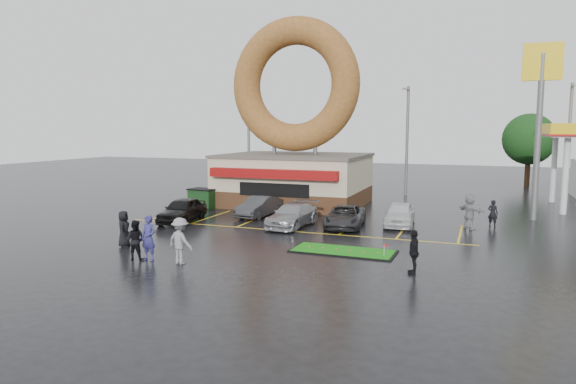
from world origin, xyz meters
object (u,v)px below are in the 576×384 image
(shell_sign, at_px, (540,98))
(car_black, at_px, (182,210))
(donut_shop, at_px, (294,144))
(person_blue, at_px, (149,238))
(streetlight_right, at_px, (569,139))
(car_white, at_px, (400,214))
(car_dgrey, at_px, (259,207))
(person_cameraman, at_px, (414,252))
(streetlight_mid, at_px, (407,138))
(car_grey, at_px, (345,217))
(putting_green, at_px, (343,251))
(dumpster, at_px, (203,199))
(streetlight_left, at_px, (248,137))
(car_silver, at_px, (292,215))

(shell_sign, relative_size, car_black, 2.47)
(donut_shop, height_order, person_blue, donut_shop)
(streetlight_right, xyz_separation_m, car_white, (-10.39, -14.80, -4.10))
(car_dgrey, relative_size, person_cameraman, 2.30)
(donut_shop, relative_size, person_cameraman, 7.82)
(streetlight_mid, bearing_deg, car_grey, -94.58)
(car_black, distance_m, car_grey, 9.69)
(streetlight_right, bearing_deg, car_dgrey, -142.12)
(shell_sign, bearing_deg, putting_green, -126.01)
(shell_sign, distance_m, streetlight_mid, 12.93)
(car_grey, bearing_deg, dumpster, 156.63)
(streetlight_left, xyz_separation_m, streetlight_mid, (14.00, 1.00, 0.00))
(streetlight_left, distance_m, car_dgrey, 15.18)
(donut_shop, bearing_deg, person_cameraman, -55.71)
(donut_shop, distance_m, car_dgrey, 7.09)
(streetlight_mid, distance_m, car_silver, 17.20)
(car_black, bearing_deg, car_white, 8.41)
(car_dgrey, height_order, car_grey, car_dgrey)
(dumpster, distance_m, putting_green, 15.44)
(car_silver, xyz_separation_m, dumpster, (-8.26, 4.14, -0.01))
(shell_sign, bearing_deg, car_black, -157.07)
(person_blue, bearing_deg, person_cameraman, 13.49)
(streetlight_mid, relative_size, car_silver, 1.99)
(donut_shop, height_order, putting_green, donut_shop)
(donut_shop, relative_size, car_grey, 3.08)
(car_white, relative_size, person_blue, 2.06)
(car_black, xyz_separation_m, car_grey, (9.49, 1.95, -0.12))
(streetlight_right, xyz_separation_m, dumpster, (-24.34, -13.05, -4.13))
(car_silver, distance_m, person_blue, 9.79)
(car_white, bearing_deg, streetlight_left, 136.50)
(shell_sign, xyz_separation_m, car_dgrey, (-16.18, -5.00, -6.72))
(donut_shop, distance_m, car_grey, 10.12)
(streetlight_right, relative_size, putting_green, 1.89)
(car_grey, xyz_separation_m, person_blue, (-5.91, -10.17, 0.36))
(streetlight_left, relative_size, person_cameraman, 5.21)
(car_dgrey, relative_size, putting_green, 0.84)
(car_black, distance_m, car_dgrey, 4.87)
(car_black, xyz_separation_m, putting_green, (10.90, -3.78, -0.69))
(streetlight_mid, bearing_deg, streetlight_left, -175.91)
(streetlight_left, distance_m, putting_green, 25.01)
(car_dgrey, bearing_deg, car_black, -130.78)
(car_dgrey, relative_size, person_blue, 2.05)
(car_dgrey, bearing_deg, streetlight_right, 43.72)
(streetlight_left, distance_m, car_silver, 18.60)
(dumpster, relative_size, putting_green, 0.38)
(car_black, bearing_deg, car_silver, 1.91)
(dumpster, bearing_deg, streetlight_mid, 49.91)
(car_black, bearing_deg, dumpster, 100.06)
(streetlight_right, xyz_separation_m, person_cameraman, (-8.37, -24.53, -3.92))
(streetlight_mid, xyz_separation_m, car_black, (-10.71, -17.26, -4.05))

